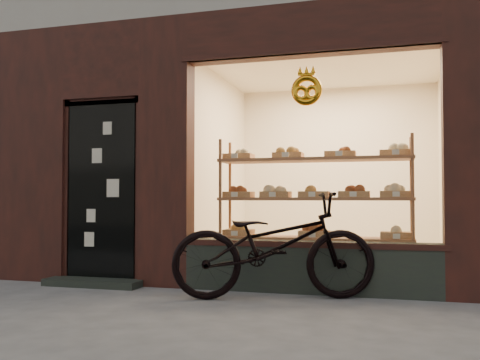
% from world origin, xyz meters
% --- Properties ---
extents(ground, '(90.00, 90.00, 0.00)m').
position_xyz_m(ground, '(0.00, 0.00, 0.00)').
color(ground, '#525155').
extents(display_shelf, '(2.20, 0.45, 1.70)m').
position_xyz_m(display_shelf, '(0.45, 2.55, 0.87)').
color(display_shelf, brown).
rests_on(display_shelf, ground).
extents(bicycle, '(2.15, 1.32, 1.07)m').
position_xyz_m(bicycle, '(0.16, 1.69, 0.53)').
color(bicycle, black).
rests_on(bicycle, ground).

